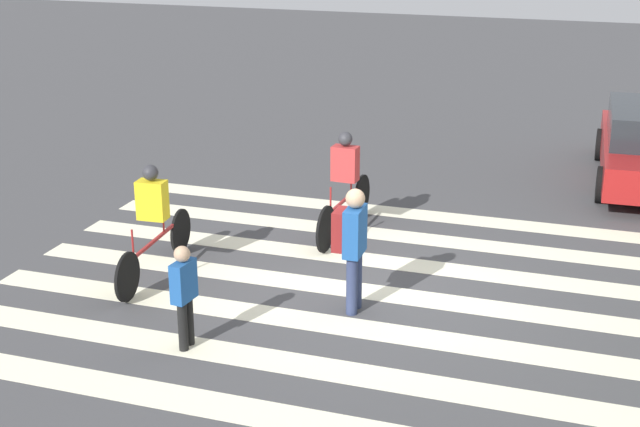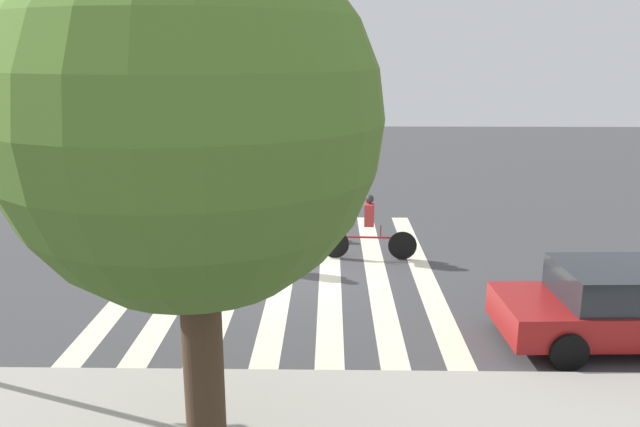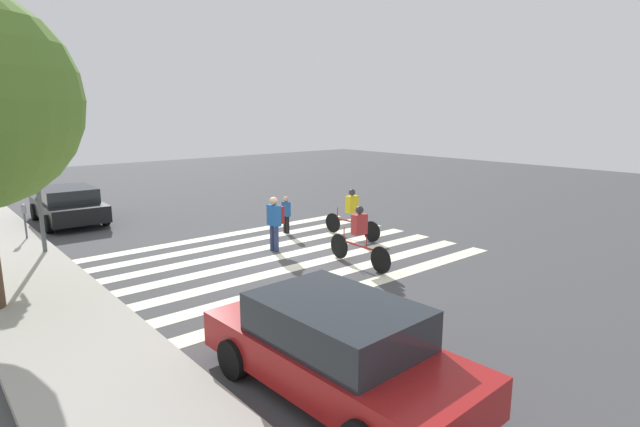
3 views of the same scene
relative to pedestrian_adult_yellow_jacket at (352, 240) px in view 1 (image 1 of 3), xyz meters
The scene contains 6 objects.
ground_plane 1.15m from the pedestrian_adult_yellow_jacket, behind, with size 60.00×60.00×0.00m, color #444447.
crosswalk_stripes 1.15m from the pedestrian_adult_yellow_jacket, behind, with size 7.05×10.00×0.01m.
pedestrian_adult_yellow_jacket is the anchor object (origin of this frame).
pedestrian_adult_blue_shirt 2.24m from the pedestrian_adult_yellow_jacket, 44.75° to the right, with size 0.37×0.20×1.29m.
cyclist_far_lane 2.95m from the pedestrian_adult_yellow_jacket, 94.64° to the right, with size 2.44×0.41×1.62m.
cyclist_mid_street 2.82m from the pedestrian_adult_yellow_jacket, 161.52° to the right, with size 2.41×0.41×1.65m.
Camera 1 is at (10.66, 2.80, 5.04)m, focal length 50.00 mm.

